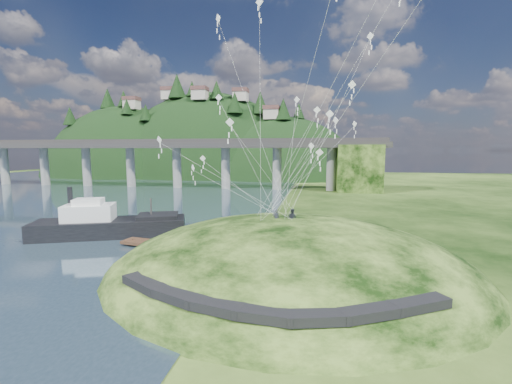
# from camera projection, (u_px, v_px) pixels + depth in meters

# --- Properties ---
(ground) EXTENTS (320.00, 320.00, 0.00)m
(ground) POSITION_uv_depth(u_px,v_px,m) (203.00, 272.00, 32.13)
(ground) COLOR black
(ground) RESTS_ON ground
(grass_hill) EXTENTS (36.00, 32.00, 13.00)m
(grass_hill) POSITION_uv_depth(u_px,v_px,m) (290.00, 285.00, 32.89)
(grass_hill) COLOR black
(grass_hill) RESTS_ON ground
(footpath) EXTENTS (22.29, 5.84, 0.83)m
(footpath) POSITION_uv_depth(u_px,v_px,m) (267.00, 302.00, 21.07)
(footpath) COLOR black
(footpath) RESTS_ON ground
(bridge) EXTENTS (160.00, 11.00, 15.00)m
(bridge) POSITION_uv_depth(u_px,v_px,m) (194.00, 156.00, 104.03)
(bridge) COLOR #2D2B2B
(bridge) RESTS_ON ground
(far_ridge) EXTENTS (153.00, 70.00, 94.50)m
(far_ridge) POSITION_uv_depth(u_px,v_px,m) (199.00, 191.00, 159.97)
(far_ridge) COLOR black
(far_ridge) RESTS_ON ground
(work_barge) EXTENTS (19.82, 11.71, 6.72)m
(work_barge) POSITION_uv_depth(u_px,v_px,m) (108.00, 224.00, 45.56)
(work_barge) COLOR black
(work_barge) RESTS_ON ground
(wooden_dock) EXTENTS (14.18, 4.61, 1.00)m
(wooden_dock) POSITION_uv_depth(u_px,v_px,m) (175.00, 246.00, 39.54)
(wooden_dock) COLOR #3C2518
(wooden_dock) RESTS_ON ground
(kite_flyers) EXTENTS (2.44, 1.09, 1.81)m
(kite_flyers) POSITION_uv_depth(u_px,v_px,m) (287.00, 209.00, 32.62)
(kite_flyers) COLOR #272A35
(kite_flyers) RESTS_ON ground
(kite_swarm) EXTENTS (21.54, 17.64, 19.30)m
(kite_swarm) POSITION_uv_depth(u_px,v_px,m) (297.00, 82.00, 32.84)
(kite_swarm) COLOR white
(kite_swarm) RESTS_ON ground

